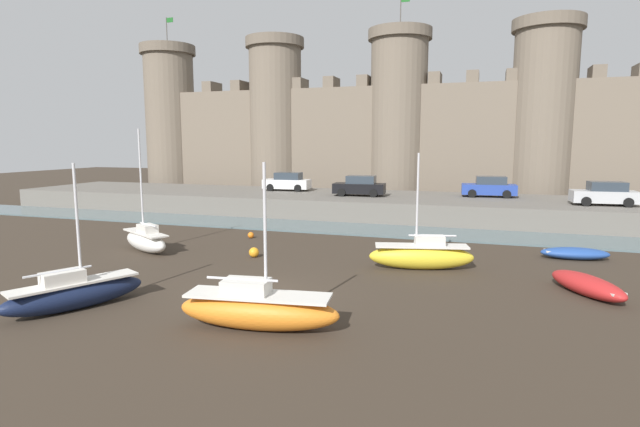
# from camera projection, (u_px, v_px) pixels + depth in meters

# --- Properties ---
(ground_plane) EXTENTS (160.00, 160.00, 0.00)m
(ground_plane) POSITION_uv_depth(u_px,v_px,m) (257.00, 294.00, 19.42)
(ground_plane) COLOR #382D23
(water_channel) EXTENTS (80.00, 4.50, 0.10)m
(water_channel) POSITION_uv_depth(u_px,v_px,m) (354.00, 229.00, 33.68)
(water_channel) COLOR slate
(water_channel) RESTS_ON ground
(quay_road) EXTENTS (64.06, 10.00, 1.59)m
(quay_road) POSITION_uv_depth(u_px,v_px,m) (376.00, 205.00, 40.40)
(quay_road) COLOR #666059
(quay_road) RESTS_ON ground
(castle) EXTENTS (58.14, 6.08, 19.56)m
(castle) POSITION_uv_depth(u_px,v_px,m) (398.00, 127.00, 48.92)
(castle) COLOR #706354
(castle) RESTS_ON ground
(sailboat_midflat_left) EXTENTS (4.95, 2.25, 5.38)m
(sailboat_midflat_left) POSITION_uv_depth(u_px,v_px,m) (422.00, 255.00, 23.12)
(sailboat_midflat_left) COLOR yellow
(sailboat_midflat_left) RESTS_ON ground
(rowboat_foreground_right) EXTENTS (2.91, 3.70, 0.79)m
(rowboat_foreground_right) POSITION_uv_depth(u_px,v_px,m) (587.00, 285.00, 19.21)
(rowboat_foreground_right) COLOR red
(rowboat_foreground_right) RESTS_ON ground
(sailboat_foreground_left) EXTENTS (3.14, 4.87, 5.15)m
(sailboat_foreground_left) POSITION_uv_depth(u_px,v_px,m) (74.00, 293.00, 17.56)
(sailboat_foreground_left) COLOR #141E3D
(sailboat_foreground_left) RESTS_ON ground
(sailboat_foreground_centre) EXTENTS (5.32, 2.04, 5.26)m
(sailboat_foreground_centre) POSITION_uv_depth(u_px,v_px,m) (258.00, 309.00, 15.69)
(sailboat_foreground_centre) COLOR orange
(sailboat_foreground_centre) RESTS_ON ground
(rowboat_near_channel_right) EXTENTS (3.38, 1.55, 0.60)m
(rowboat_near_channel_right) POSITION_uv_depth(u_px,v_px,m) (575.00, 253.00, 25.13)
(rowboat_near_channel_right) COLOR #234793
(rowboat_near_channel_right) RESTS_ON ground
(sailboat_midflat_centre) EXTENTS (4.22, 3.03, 6.57)m
(sailboat_midflat_centre) POSITION_uv_depth(u_px,v_px,m) (146.00, 240.00, 26.89)
(sailboat_midflat_centre) COLOR silver
(sailboat_midflat_centre) RESTS_ON ground
(mooring_buoy_mid_mud) EXTENTS (0.38, 0.38, 0.38)m
(mooring_buoy_mid_mud) POSITION_uv_depth(u_px,v_px,m) (251.00, 235.00, 30.67)
(mooring_buoy_mid_mud) COLOR orange
(mooring_buoy_mid_mud) RESTS_ON ground
(mooring_buoy_near_shore) EXTENTS (0.51, 0.51, 0.51)m
(mooring_buoy_near_shore) POSITION_uv_depth(u_px,v_px,m) (254.00, 252.00, 25.56)
(mooring_buoy_near_shore) COLOR orange
(mooring_buoy_near_shore) RESTS_ON ground
(mooring_buoy_off_centre) EXTENTS (0.38, 0.38, 0.38)m
(mooring_buoy_off_centre) POSITION_uv_depth(u_px,v_px,m) (256.00, 282.00, 20.36)
(mooring_buoy_off_centre) COLOR orange
(mooring_buoy_off_centre) RESTS_ON ground
(car_quay_west) EXTENTS (4.20, 2.09, 1.62)m
(car_quay_west) POSITION_uv_depth(u_px,v_px,m) (287.00, 182.00, 44.33)
(car_quay_west) COLOR silver
(car_quay_west) RESTS_ON quay_road
(car_quay_centre_west) EXTENTS (4.20, 2.09, 1.62)m
(car_quay_centre_west) POSITION_uv_depth(u_px,v_px,m) (605.00, 194.00, 33.94)
(car_quay_centre_west) COLOR #B2B5B7
(car_quay_centre_west) RESTS_ON quay_road
(car_quay_east) EXTENTS (4.20, 2.09, 1.62)m
(car_quay_east) POSITION_uv_depth(u_px,v_px,m) (360.00, 186.00, 40.01)
(car_quay_east) COLOR black
(car_quay_east) RESTS_ON quay_road
(car_quay_centre_east) EXTENTS (4.20, 2.09, 1.62)m
(car_quay_centre_east) POSITION_uv_depth(u_px,v_px,m) (489.00, 187.00, 39.23)
(car_quay_centre_east) COLOR #263F99
(car_quay_centre_east) RESTS_ON quay_road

